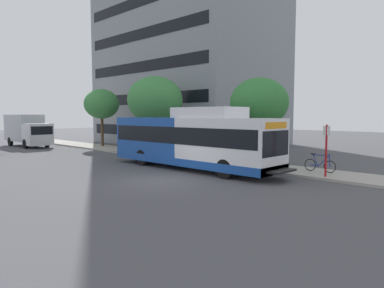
{
  "coord_description": "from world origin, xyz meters",
  "views": [
    {
      "loc": [
        -11.08,
        -12.85,
        3.22
      ],
      "look_at": [
        2.87,
        0.82,
        1.6
      ],
      "focal_mm": 32.86,
      "sensor_mm": 36.0,
      "label": 1
    }
  ],
  "objects": [
    {
      "name": "bicycle_parked",
      "position": [
        7.26,
        -4.6,
        0.56
      ],
      "size": [
        0.52,
        1.76,
        1.02
      ],
      "color": "black",
      "rests_on": "sidewalk_curb"
    },
    {
      "name": "bus_stop_sign_pole",
      "position": [
        6.0,
        -5.46,
        1.65
      ],
      "size": [
        0.1,
        0.36,
        2.6
      ],
      "color": "red",
      "rests_on": "sidewalk_curb"
    },
    {
      "name": "ground_plane",
      "position": [
        0.0,
        8.0,
        0.0
      ],
      "size": [
        120.0,
        120.0,
        0.0
      ],
      "primitive_type": "plane",
      "color": "#4C4C51"
    },
    {
      "name": "sidewalk_curb",
      "position": [
        7.0,
        6.0,
        0.07
      ],
      "size": [
        3.0,
        56.0,
        0.14
      ],
      "primitive_type": "cube",
      "color": "#A8A399",
      "rests_on": "ground"
    },
    {
      "name": "street_tree_near_stop",
      "position": [
        7.95,
        -0.18,
        4.0
      ],
      "size": [
        3.7,
        3.7,
        5.44
      ],
      "color": "#4C3823",
      "rests_on": "sidewalk_curb"
    },
    {
      "name": "street_tree_mid_block",
      "position": [
        7.64,
        9.79,
        4.45
      ],
      "size": [
        4.57,
        4.57,
        6.26
      ],
      "color": "#4C3823",
      "rests_on": "sidewalk_curb"
    },
    {
      "name": "transit_bus",
      "position": [
        3.73,
        1.74,
        1.7
      ],
      "size": [
        2.58,
        12.25,
        3.65
      ],
      "color": "white",
      "rests_on": "ground"
    },
    {
      "name": "street_tree_far_block",
      "position": [
        7.63,
        18.04,
        4.29
      ],
      "size": [
        3.44,
        3.44,
        5.63
      ],
      "color": "#4C3823",
      "rests_on": "sidewalk_curb"
    },
    {
      "name": "box_truck_background",
      "position": [
        2.72,
        24.28,
        1.74
      ],
      "size": [
        2.32,
        7.01,
        3.25
      ],
      "color": "silver",
      "rests_on": "ground"
    },
    {
      "name": "lattice_comm_tower",
      "position": [
        16.4,
        31.3,
        11.44
      ],
      "size": [
        1.1,
        1.1,
        33.97
      ],
      "color": "#B7B7BC",
      "rests_on": "ground"
    }
  ]
}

